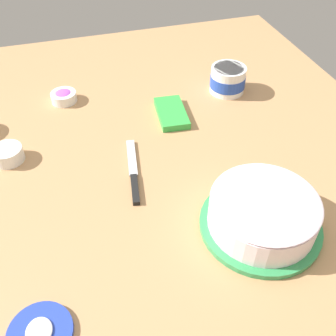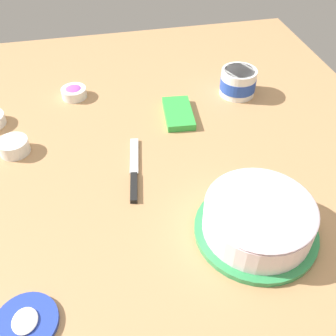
{
  "view_description": "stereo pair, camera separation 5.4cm",
  "coord_description": "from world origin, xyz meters",
  "px_view_note": "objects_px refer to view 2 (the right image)",
  "views": [
    {
      "loc": [
        0.78,
        -0.12,
        0.69
      ],
      "look_at": [
        0.11,
        0.08,
        0.04
      ],
      "focal_mm": 41.43,
      "sensor_mm": 36.0,
      "label": 1
    },
    {
      "loc": [
        0.79,
        -0.06,
        0.69
      ],
      "look_at": [
        0.11,
        0.08,
        0.04
      ],
      "focal_mm": 41.43,
      "sensor_mm": 36.0,
      "label": 2
    }
  ],
  "objects_px": {
    "frosting_tub_lid": "(26,323)",
    "sprinkle_bowl_rainbow": "(74,92)",
    "spreading_knife": "(134,174)",
    "frosted_cake": "(258,219)",
    "candy_box_lower": "(178,113)",
    "sprinkle_bowl_pink": "(14,146)",
    "frosting_tub": "(238,82)"
  },
  "relations": [
    {
      "from": "frosted_cake",
      "to": "sprinkle_bowl_pink",
      "type": "height_order",
      "value": "frosted_cake"
    },
    {
      "from": "frosted_cake",
      "to": "candy_box_lower",
      "type": "distance_m",
      "value": 0.47
    },
    {
      "from": "frosting_tub",
      "to": "frosting_tub_lid",
      "type": "xyz_separation_m",
      "value": [
        0.65,
        -0.63,
        -0.04
      ]
    },
    {
      "from": "frosted_cake",
      "to": "frosting_tub",
      "type": "bearing_deg",
      "value": 164.62
    },
    {
      "from": "frosting_tub_lid",
      "to": "spreading_knife",
      "type": "relative_size",
      "value": 0.5
    },
    {
      "from": "frosting_tub",
      "to": "candy_box_lower",
      "type": "relative_size",
      "value": 0.73
    },
    {
      "from": "frosting_tub",
      "to": "spreading_knife",
      "type": "relative_size",
      "value": 0.48
    },
    {
      "from": "frosting_tub_lid",
      "to": "sprinkle_bowl_rainbow",
      "type": "relative_size",
      "value": 1.48
    },
    {
      "from": "sprinkle_bowl_rainbow",
      "to": "candy_box_lower",
      "type": "bearing_deg",
      "value": 60.22
    },
    {
      "from": "frosted_cake",
      "to": "candy_box_lower",
      "type": "xyz_separation_m",
      "value": [
        -0.46,
        -0.07,
        -0.04
      ]
    },
    {
      "from": "frosted_cake",
      "to": "frosting_tub",
      "type": "xyz_separation_m",
      "value": [
        -0.54,
        0.15,
        -0.0
      ]
    },
    {
      "from": "frosted_cake",
      "to": "sprinkle_bowl_pink",
      "type": "distance_m",
      "value": 0.67
    },
    {
      "from": "frosting_tub_lid",
      "to": "candy_box_lower",
      "type": "relative_size",
      "value": 0.76
    },
    {
      "from": "frosting_tub",
      "to": "frosting_tub_lid",
      "type": "distance_m",
      "value": 0.91
    },
    {
      "from": "frosting_tub_lid",
      "to": "sprinkle_bowl_rainbow",
      "type": "distance_m",
      "value": 0.75
    },
    {
      "from": "spreading_knife",
      "to": "sprinkle_bowl_rainbow",
      "type": "distance_m",
      "value": 0.42
    },
    {
      "from": "spreading_knife",
      "to": "frosted_cake",
      "type": "bearing_deg",
      "value": 45.06
    },
    {
      "from": "spreading_knife",
      "to": "sprinkle_bowl_rainbow",
      "type": "height_order",
      "value": "sprinkle_bowl_rainbow"
    },
    {
      "from": "frosting_tub",
      "to": "sprinkle_bowl_rainbow",
      "type": "xyz_separation_m",
      "value": [
        -0.09,
        -0.52,
        -0.03
      ]
    },
    {
      "from": "frosted_cake",
      "to": "frosting_tub_lid",
      "type": "distance_m",
      "value": 0.5
    },
    {
      "from": "frosted_cake",
      "to": "frosting_tub_lid",
      "type": "relative_size",
      "value": 2.29
    },
    {
      "from": "frosting_tub_lid",
      "to": "sprinkle_bowl_pink",
      "type": "distance_m",
      "value": 0.5
    },
    {
      "from": "frosting_tub_lid",
      "to": "sprinkle_bowl_rainbow",
      "type": "height_order",
      "value": "sprinkle_bowl_rainbow"
    },
    {
      "from": "frosted_cake",
      "to": "sprinkle_bowl_rainbow",
      "type": "bearing_deg",
      "value": -149.87
    },
    {
      "from": "sprinkle_bowl_pink",
      "to": "candy_box_lower",
      "type": "relative_size",
      "value": 0.52
    },
    {
      "from": "frosting_tub_lid",
      "to": "sprinkle_bowl_pink",
      "type": "bearing_deg",
      "value": -174.01
    },
    {
      "from": "frosting_tub",
      "to": "spreading_knife",
      "type": "xyz_separation_m",
      "value": [
        0.31,
        -0.38,
        -0.04
      ]
    },
    {
      "from": "frosted_cake",
      "to": "candy_box_lower",
      "type": "relative_size",
      "value": 1.74
    },
    {
      "from": "frosted_cake",
      "to": "spreading_knife",
      "type": "height_order",
      "value": "frosted_cake"
    },
    {
      "from": "sprinkle_bowl_pink",
      "to": "sprinkle_bowl_rainbow",
      "type": "distance_m",
      "value": 0.29
    },
    {
      "from": "frosting_tub_lid",
      "to": "sprinkle_bowl_rainbow",
      "type": "bearing_deg",
      "value": 171.18
    },
    {
      "from": "frosting_tub",
      "to": "sprinkle_bowl_rainbow",
      "type": "bearing_deg",
      "value": -99.97
    }
  ]
}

